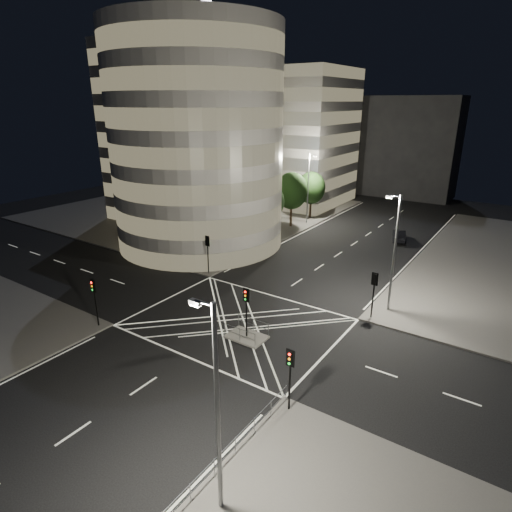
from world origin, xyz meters
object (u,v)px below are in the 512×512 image
Objects in this scene: traffic_signal_fr at (374,287)px; sedan at (399,235)px; traffic_signal_nr at (290,368)px; street_lamp_left_far at (308,186)px; street_lamp_right_far at (394,250)px; traffic_signal_fl at (208,247)px; street_lamp_right_near at (216,405)px; street_lamp_left_near at (233,211)px; central_island at (247,337)px; traffic_signal_island at (246,303)px; traffic_signal_nl at (94,294)px.

traffic_signal_fr is 0.93× the size of sedan.
traffic_signal_nr is at bearing -90.00° from traffic_signal_fr.
street_lamp_right_far is (18.87, -21.00, 0.00)m from street_lamp_left_far.
traffic_signal_fl is 27.79m from street_lamp_right_near.
traffic_signal_fl reaches higher than sedan.
street_lamp_left_near is 1.00× the size of street_lamp_right_near.
street_lamp_left_far is 1.00× the size of street_lamp_right_near.
street_lamp_left_near is 2.33× the size of sedan.
traffic_signal_fr is at bearing -15.92° from street_lamp_left_near.
street_lamp_left_near is (-18.24, 5.20, 2.63)m from traffic_signal_fr.
street_lamp_left_near is 18.00m from street_lamp_left_far.
sedan is (2.25, 30.92, 0.63)m from central_island.
traffic_signal_fr is 10.73m from traffic_signal_island.
traffic_signal_nr is 26.32m from street_lamp_left_near.
traffic_signal_fr is at bearing 50.67° from central_island.
traffic_signal_fl is at bearing -83.03° from street_lamp_left_near.
street_lamp_right_far is at bearing 87.70° from traffic_signal_nr.
traffic_signal_nl reaches higher than central_island.
sedan is (13.69, -0.58, -4.83)m from street_lamp_left_far.
sedan is at bearing 70.18° from traffic_signal_nl.
traffic_signal_nl is 0.40× the size of street_lamp_left_near.
street_lamp_left_far and street_lamp_right_near have the same top height.
street_lamp_left_far is at bearing 109.95° from traffic_signal_island.
traffic_signal_nr and traffic_signal_island have the same top height.
traffic_signal_fl is 23.36m from street_lamp_left_far.
sedan is at bearing 51.83° from street_lamp_left_near.
traffic_signal_nl and traffic_signal_fr have the same top height.
sedan is (-5.18, 43.42, -4.83)m from street_lamp_right_near.
street_lamp_right_near is (0.64, -7.20, 2.63)m from traffic_signal_nr.
street_lamp_left_far is at bearing 128.17° from traffic_signal_fr.
street_lamp_left_far reaches higher than traffic_signal_nl.
traffic_signal_nl is 1.00× the size of traffic_signal_fr.
sedan is at bearing 85.83° from central_island.
central_island is 0.30× the size of street_lamp_right_near.
traffic_signal_island is at bearing 120.75° from street_lamp_right_near.
traffic_signal_fr is 19.14m from street_lamp_left_near.
traffic_signal_nl is 19.78m from street_lamp_right_near.
central_island is 0.70× the size of sedan.
street_lamp_right_far is at bearing 6.88° from traffic_signal_fl.
traffic_signal_nr is 41.15m from street_lamp_left_far.
central_island is 0.30× the size of street_lamp_left_far.
traffic_signal_nl is 22.24m from traffic_signal_fr.
street_lamp_left_far is (-18.24, 23.20, 2.63)m from traffic_signal_fr.
sedan is at bearing 101.37° from traffic_signal_fr.
traffic_signal_island is (0.00, 0.00, 2.84)m from central_island.
sedan is at bearing -2.44° from street_lamp_left_far.
traffic_signal_nl is (-10.80, -5.30, 2.84)m from central_island.
street_lamp_left_far is at bearing 90.99° from traffic_signal_nl.
traffic_signal_nr is 0.40× the size of street_lamp_left_far.
street_lamp_right_near reaches higher than traffic_signal_island.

